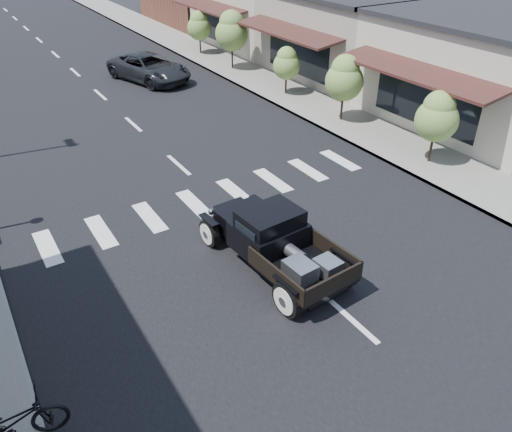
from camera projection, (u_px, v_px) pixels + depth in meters
ground at (280, 257)px, 14.37m from camera, size 120.00×120.00×0.00m
road at (112, 106)px, 25.15m from camera, size 14.00×80.00×0.02m
road_markings at (150, 139)px, 21.56m from camera, size 12.00×60.00×0.06m
sidewalk_right at (255, 78)px, 28.94m from camera, size 3.00×80.00×0.15m
storefront_near at (503, 69)px, 22.80m from camera, size 10.00×9.00×4.50m
storefront_mid at (367, 33)px, 29.28m from camera, size 10.00×9.00×4.50m
storefront_far at (280, 10)px, 35.75m from camera, size 10.00×9.00×4.50m
small_tree_a at (435, 128)px, 18.70m from camera, size 1.61×1.61×2.68m
small_tree_b at (343, 89)px, 22.42m from camera, size 1.71×1.71×2.86m
small_tree_c at (286, 71)px, 25.77m from camera, size 1.40×1.40×2.33m
small_tree_d at (232, 41)px, 29.61m from camera, size 1.94×1.94×3.23m
small_tree_e at (200, 33)px, 32.88m from camera, size 1.56×1.56×2.61m
hotrod_pickup at (275, 241)px, 13.55m from camera, size 2.68×5.13×1.72m
second_car at (149, 68)px, 28.35m from camera, size 3.90×5.84×1.49m
motorcycle at (9, 424)px, 8.96m from camera, size 2.12×1.01×1.07m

